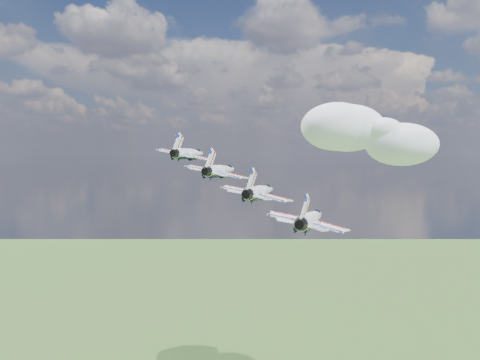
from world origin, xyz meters
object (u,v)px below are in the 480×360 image
(jet_2, at_px, (261,191))
(jet_3, at_px, (311,218))
(jet_0, at_px, (190,153))
(jet_1, at_px, (221,170))

(jet_2, relative_size, jet_3, 1.00)
(jet_0, relative_size, jet_2, 1.00)
(jet_2, distance_m, jet_3, 11.47)
(jet_1, height_order, jet_3, jet_1)
(jet_3, bearing_deg, jet_2, 141.03)
(jet_1, xyz_separation_m, jet_2, (8.43, -7.29, -2.68))
(jet_0, distance_m, jet_1, 11.47)
(jet_0, relative_size, jet_1, 1.00)
(jet_0, relative_size, jet_3, 1.00)
(jet_2, xyz_separation_m, jet_3, (8.43, -7.29, -2.68))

